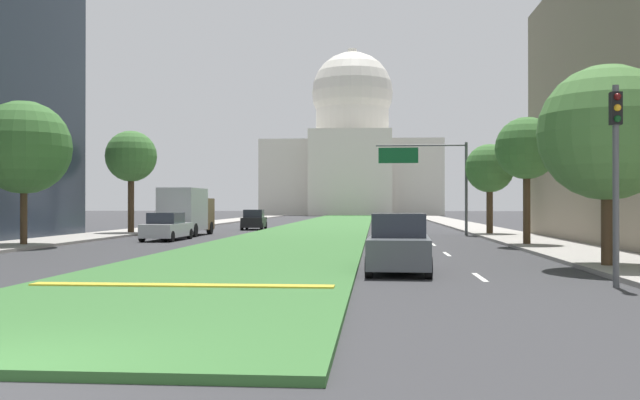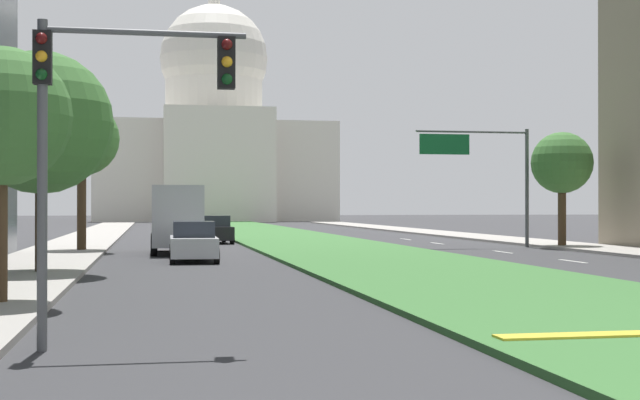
{
  "view_description": "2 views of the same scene",
  "coord_description": "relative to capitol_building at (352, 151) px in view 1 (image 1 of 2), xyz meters",
  "views": [
    {
      "loc": [
        4.74,
        -8.05,
        2.14
      ],
      "look_at": [
        0.02,
        50.63,
        2.49
      ],
      "focal_mm": 39.03,
      "sensor_mm": 36.0,
      "label": 1
    },
    {
      "loc": [
        -9.19,
        -5.05,
        2.27
      ],
      "look_at": [
        0.89,
        48.94,
        2.63
      ],
      "focal_mm": 50.52,
      "sensor_mm": 36.0,
      "label": 2
    }
  ],
  "objects": [
    {
      "name": "street_tree_right_far",
      "position": [
        12.48,
        -91.15,
        -8.26
      ],
      "size": [
        3.31,
        3.31,
        6.25
      ],
      "color": "#4C3823",
      "rests_on": "ground_plane"
    },
    {
      "name": "sedan_midblock",
      "position": [
        -7.54,
        -99.24,
        -12.03
      ],
      "size": [
        1.99,
        4.58,
        1.64
      ],
      "color": "#BCBCC1",
      "rests_on": "ground_plane"
    },
    {
      "name": "box_truck_delivery",
      "position": [
        -8.06,
        -93.07,
        -11.13
      ],
      "size": [
        2.4,
        6.4,
        3.2
      ],
      "color": "brown",
      "rests_on": "ground_plane"
    },
    {
      "name": "grass_median",
      "position": [
        0.0,
        -71.86,
        -12.73
      ],
      "size": [
        8.33,
        118.72,
        0.14
      ],
      "primitive_type": "cube",
      "color": "#386B33",
      "rests_on": "ground_plane"
    },
    {
      "name": "sedan_lead_stopped",
      "position": [
        5.46,
        -117.31,
        -11.95
      ],
      "size": [
        2.09,
        4.58,
        1.85
      ],
      "color": "#4C5156",
      "rests_on": "ground_plane"
    },
    {
      "name": "median_curb_nose",
      "position": [
        0.0,
        -122.62,
        -12.64
      ],
      "size": [
        7.49,
        0.5,
        0.04
      ],
      "primitive_type": "cube",
      "color": "gold",
      "rests_on": "grass_median"
    },
    {
      "name": "ground_plane",
      "position": [
        0.0,
        -65.26,
        -12.8
      ],
      "size": [
        290.2,
        290.2,
        0.0
      ],
      "primitive_type": "plane",
      "color": "#333335"
    },
    {
      "name": "sidewalk_left",
      "position": [
        -13.39,
        -78.46,
        -12.73
      ],
      "size": [
        4.0,
        118.72,
        0.15
      ],
      "primitive_type": "cube",
      "color": "#9E9991",
      "rests_on": "ground_plane"
    },
    {
      "name": "street_tree_right_mid",
      "position": [
        12.3,
        -103.64,
        -7.89
      ],
      "size": [
        3.14,
        3.14,
        6.53
      ],
      "color": "#4C3823",
      "rests_on": "ground_plane"
    },
    {
      "name": "street_tree_left_far",
      "position": [
        -12.57,
        -91.3,
        -7.32
      ],
      "size": [
        3.62,
        3.62,
        7.35
      ],
      "color": "#4C3823",
      "rests_on": "ground_plane"
    },
    {
      "name": "lane_dashes_right",
      "position": [
        7.77,
        -97.57,
        -12.8
      ],
      "size": [
        0.16,
        43.87,
        0.01
      ],
      "color": "silver",
      "rests_on": "ground_plane"
    },
    {
      "name": "street_tree_right_near",
      "position": [
        12.27,
        -115.92,
        -8.34
      ],
      "size": [
        4.43,
        4.43,
        6.7
      ],
      "color": "#4C3823",
      "rests_on": "ground_plane"
    },
    {
      "name": "street_tree_left_mid",
      "position": [
        -12.76,
        -105.96,
        -7.84
      ],
      "size": [
        4.65,
        4.65,
        7.3
      ],
      "color": "#4C3823",
      "rests_on": "ground_plane"
    },
    {
      "name": "sedan_distant",
      "position": [
        -5.47,
        -81.55,
        -12.01
      ],
      "size": [
        2.09,
        4.41,
        1.69
      ],
      "color": "black",
      "rests_on": "ground_plane"
    },
    {
      "name": "traffic_light_near_right",
      "position": [
        10.89,
        -120.9,
        -9.49
      ],
      "size": [
        0.28,
        0.35,
        5.2
      ],
      "color": "#515456",
      "rests_on": "ground_plane"
    },
    {
      "name": "overhead_guide_sign",
      "position": [
        8.64,
        -89.77,
        -8.12
      ],
      "size": [
        6.44,
        0.2,
        6.5
      ],
      "color": "#515456",
      "rests_on": "ground_plane"
    },
    {
      "name": "sidewalk_right",
      "position": [
        13.39,
        -78.46,
        -12.73
      ],
      "size": [
        4.0,
        118.72,
        0.15
      ],
      "primitive_type": "cube",
      "color": "#9E9991",
      "rests_on": "ground_plane"
    },
    {
      "name": "capitol_building",
      "position": [
        0.0,
        0.0,
        0.0
      ],
      "size": [
        34.96,
        23.5,
        33.47
      ],
      "color": "silver",
      "rests_on": "ground_plane"
    }
  ]
}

